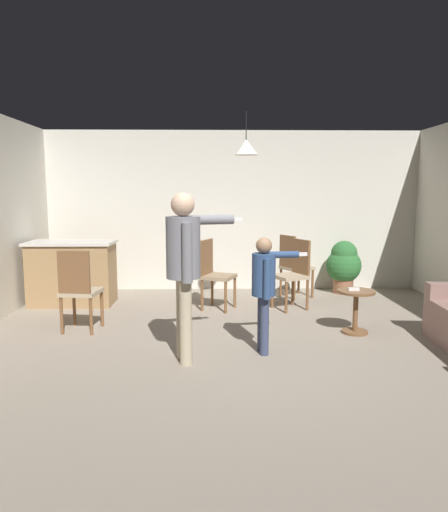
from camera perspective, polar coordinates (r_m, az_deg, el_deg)
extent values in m
plane|color=gray|center=(5.01, 2.64, -11.55)|extent=(7.68, 7.68, 0.00)
cube|color=silver|center=(7.93, 1.15, 5.59)|extent=(6.40, 0.10, 2.70)
cylinder|color=brown|center=(5.98, 24.56, -8.74)|extent=(0.05, 0.05, 0.06)
cube|color=#99754C|center=(7.24, -18.27, -2.16)|extent=(1.20, 0.60, 0.91)
cube|color=beige|center=(7.17, -18.43, 1.58)|extent=(1.26, 0.66, 0.04)
cylinder|color=brown|center=(5.67, 16.08, -4.26)|extent=(0.44, 0.44, 0.03)
cylinder|color=brown|center=(5.73, 15.98, -6.81)|extent=(0.06, 0.06, 0.49)
cylinder|color=brown|center=(5.79, 15.89, -9.01)|extent=(0.31, 0.31, 0.03)
cylinder|color=tan|center=(4.67, -5.17, -7.61)|extent=(0.12, 0.12, 0.84)
cylinder|color=tan|center=(4.51, -4.76, -8.19)|extent=(0.12, 0.12, 0.84)
cylinder|color=slate|center=(4.45, -5.08, 1.07)|extent=(0.33, 0.33, 0.60)
sphere|color=#D8AD8C|center=(4.42, -5.15, 6.39)|extent=(0.23, 0.23, 0.23)
cylinder|color=slate|center=(4.67, -2.16, 4.51)|extent=(0.57, 0.24, 0.10)
cube|color=white|center=(4.76, 1.50, 4.57)|extent=(0.13, 0.07, 0.04)
cylinder|color=slate|center=(4.27, -4.60, 0.37)|extent=(0.10, 0.10, 0.56)
cylinder|color=#384260|center=(4.91, 4.69, -8.23)|extent=(0.09, 0.09, 0.61)
cylinder|color=#384260|center=(4.79, 5.05, -8.64)|extent=(0.09, 0.09, 0.61)
cylinder|color=navy|center=(4.73, 4.94, -2.31)|extent=(0.24, 0.24, 0.44)
sphere|color=#9E7556|center=(4.69, 4.98, 1.31)|extent=(0.17, 0.17, 0.17)
cylinder|color=navy|center=(4.89, 6.91, 0.16)|extent=(0.42, 0.13, 0.07)
cube|color=white|center=(4.96, 9.52, 0.22)|extent=(0.13, 0.05, 0.04)
cylinder|color=navy|center=(4.60, 5.35, -2.89)|extent=(0.07, 0.07, 0.41)
cylinder|color=brown|center=(6.65, 10.30, -4.76)|extent=(0.04, 0.04, 0.45)
cylinder|color=brown|center=(6.94, 8.51, -4.20)|extent=(0.04, 0.04, 0.45)
cylinder|color=brown|center=(6.45, 7.72, -5.11)|extent=(0.04, 0.04, 0.45)
cylinder|color=brown|center=(6.74, 6.00, -4.51)|extent=(0.04, 0.04, 0.45)
cube|color=tan|center=(6.64, 8.18, -2.54)|extent=(0.56, 0.56, 0.05)
cube|color=brown|center=(6.71, 9.56, -0.08)|extent=(0.20, 0.36, 0.50)
cylinder|color=brown|center=(6.85, -1.48, -4.28)|extent=(0.04, 0.04, 0.45)
cylinder|color=brown|center=(6.53, -2.74, -4.90)|extent=(0.04, 0.04, 0.45)
cylinder|color=brown|center=(6.71, 1.35, -4.52)|extent=(0.04, 0.04, 0.45)
cylinder|color=brown|center=(6.39, 0.20, -5.17)|extent=(0.04, 0.04, 0.45)
cube|color=#997F60|center=(6.57, -0.67, -2.58)|extent=(0.55, 0.55, 0.05)
cube|color=brown|center=(6.60, -2.20, -0.12)|extent=(0.19, 0.36, 0.50)
cylinder|color=brown|center=(7.53, 7.06, -3.22)|extent=(0.04, 0.04, 0.45)
cylinder|color=brown|center=(7.24, 8.71, -3.69)|extent=(0.04, 0.04, 0.45)
cylinder|color=brown|center=(7.74, 9.24, -2.96)|extent=(0.04, 0.04, 0.45)
cylinder|color=brown|center=(7.46, 10.92, -3.41)|extent=(0.04, 0.04, 0.45)
cube|color=tan|center=(7.45, 9.02, -1.43)|extent=(0.57, 0.57, 0.05)
cube|color=brown|center=(7.30, 7.88, 0.58)|extent=(0.21, 0.35, 0.50)
cylinder|color=brown|center=(5.80, -19.50, -6.99)|extent=(0.04, 0.04, 0.45)
cylinder|color=brown|center=(5.65, -16.17, -7.21)|extent=(0.04, 0.04, 0.45)
cylinder|color=brown|center=(6.11, -18.07, -6.16)|extent=(0.04, 0.04, 0.45)
cylinder|color=brown|center=(5.98, -14.89, -6.35)|extent=(0.04, 0.04, 0.45)
cube|color=tan|center=(5.83, -17.26, -4.29)|extent=(0.47, 0.47, 0.05)
cube|color=brown|center=(5.60, -18.12, -1.93)|extent=(0.38, 0.08, 0.50)
cylinder|color=brown|center=(7.95, 14.54, -3.52)|extent=(0.33, 0.33, 0.26)
sphere|color=#2D6B33|center=(7.89, 14.63, -1.16)|extent=(0.57, 0.57, 0.57)
sphere|color=#2D6B33|center=(7.86, 14.68, 0.28)|extent=(0.43, 0.43, 0.43)
cube|color=white|center=(5.64, 15.79, -3.98)|extent=(0.13, 0.04, 0.04)
cone|color=silver|center=(6.11, 2.75, 13.35)|extent=(0.32, 0.32, 0.20)
cylinder|color=black|center=(6.14, 2.77, 15.85)|extent=(0.01, 0.01, 0.36)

